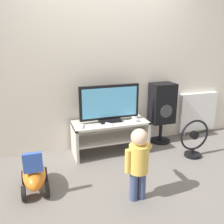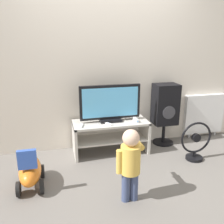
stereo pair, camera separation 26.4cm
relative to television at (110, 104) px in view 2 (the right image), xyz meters
The scene contains 12 objects.
ground_plane 0.77m from the television, 90.00° to the right, with size 16.00×16.00×0.00m, color slate.
wall_back 0.64m from the television, 90.00° to the left, with size 10.00×0.06×2.60m.
tv_stand 0.42m from the television, 90.00° to the right, with size 1.07×0.45×0.47m.
television is the anchor object (origin of this frame).
game_console 0.43m from the television, 15.09° to the right, with size 0.04×0.17×0.05m.
remote_primary 0.51m from the television, 164.16° to the right, with size 0.07×0.13×0.03m.
remote_secondary 0.29m from the television, 111.33° to the right, with size 0.09×0.13×0.03m.
child 1.19m from the television, 93.21° to the right, with size 0.30×0.45×0.78m.
speaker_tower 0.90m from the television, ahead, with size 0.36×0.33×0.95m.
floor_fan 1.29m from the television, 25.87° to the right, with size 0.45×0.23×0.55m.
ride_on_toy 1.38m from the television, 148.20° to the right, with size 0.28×0.58×0.52m.
radiator 1.71m from the television, ahead, with size 0.70×0.08×0.72m.
Camera 2 is at (-0.77, -3.04, 1.65)m, focal length 40.00 mm.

